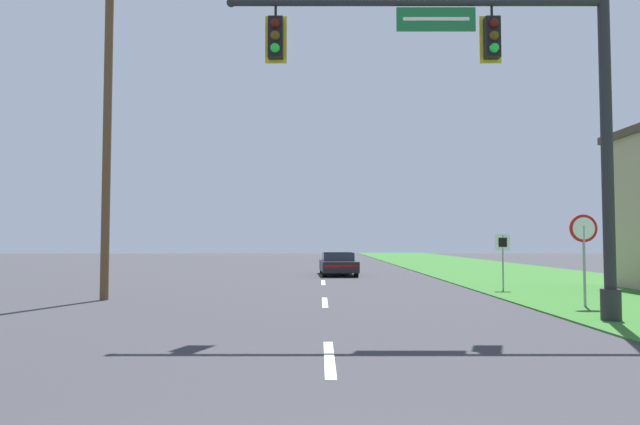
{
  "coord_description": "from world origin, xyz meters",
  "views": [
    {
      "loc": [
        -0.14,
        -2.9,
        1.82
      ],
      "look_at": [
        0.0,
        31.33,
        3.54
      ],
      "focal_mm": 32.0,
      "sensor_mm": 36.0,
      "label": 1
    }
  ],
  "objects_px": {
    "car_ahead": "(336,264)",
    "utility_pole_near": "(105,125)",
    "signal_mast": "(513,104)",
    "route_sign_post": "(500,249)",
    "stop_sign": "(581,239)"
  },
  "relations": [
    {
      "from": "car_ahead",
      "to": "utility_pole_near",
      "type": "distance_m",
      "value": 15.71
    },
    {
      "from": "signal_mast",
      "to": "route_sign_post",
      "type": "distance_m",
      "value": 8.95
    },
    {
      "from": "car_ahead",
      "to": "route_sign_post",
      "type": "height_order",
      "value": "route_sign_post"
    },
    {
      "from": "route_sign_post",
      "to": "signal_mast",
      "type": "bearing_deg",
      "value": -105.48
    },
    {
      "from": "stop_sign",
      "to": "route_sign_post",
      "type": "bearing_deg",
      "value": 95.86
    },
    {
      "from": "route_sign_post",
      "to": "utility_pole_near",
      "type": "xyz_separation_m",
      "value": [
        -13.35,
        -3.17,
        3.92
      ]
    },
    {
      "from": "utility_pole_near",
      "to": "route_sign_post",
      "type": "bearing_deg",
      "value": 13.36
    },
    {
      "from": "utility_pole_near",
      "to": "signal_mast",
      "type": "bearing_deg",
      "value": -23.28
    },
    {
      "from": "stop_sign",
      "to": "utility_pole_near",
      "type": "xyz_separation_m",
      "value": [
        -13.89,
        2.08,
        3.58
      ]
    },
    {
      "from": "signal_mast",
      "to": "route_sign_post",
      "type": "height_order",
      "value": "signal_mast"
    },
    {
      "from": "signal_mast",
      "to": "stop_sign",
      "type": "distance_m",
      "value": 4.94
    },
    {
      "from": "car_ahead",
      "to": "signal_mast",
      "type": "bearing_deg",
      "value": -78.75
    },
    {
      "from": "signal_mast",
      "to": "car_ahead",
      "type": "distance_m",
      "value": 18.51
    },
    {
      "from": "car_ahead",
      "to": "route_sign_post",
      "type": "bearing_deg",
      "value": -59.44
    },
    {
      "from": "signal_mast",
      "to": "utility_pole_near",
      "type": "bearing_deg",
      "value": 156.72
    }
  ]
}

